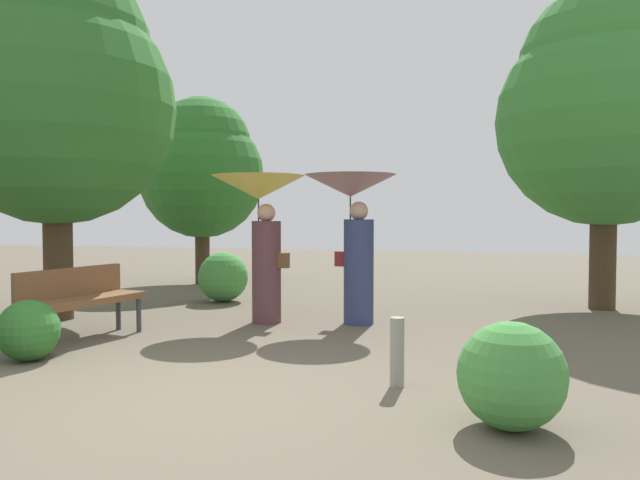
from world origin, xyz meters
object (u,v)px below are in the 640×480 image
object	(u,v)px
person_left	(261,213)
park_bench	(80,296)
tree_mid_left	(202,167)
path_marker_post	(397,352)
person_right	(353,215)
tree_near_left	(55,88)
tree_near_right	(606,103)

from	to	relation	value
person_left	park_bench	world-z (taller)	person_left
tree_mid_left	path_marker_post	distance (m)	8.60
park_bench	tree_mid_left	size ratio (longest dim) A/B	0.40
person_left	person_right	bearing A→B (deg)	-72.12
tree_near_left	path_marker_post	world-z (taller)	tree_near_left
person_right	tree_near_left	size ratio (longest dim) A/B	0.40
person_left	person_right	size ratio (longest dim) A/B	1.00
tree_mid_left	tree_near_left	bearing A→B (deg)	-89.24
person_right	tree_mid_left	world-z (taller)	tree_mid_left
person_left	park_bench	distance (m)	2.50
tree_near_right	path_marker_post	distance (m)	6.32
person_left	park_bench	size ratio (longest dim) A/B	1.26
park_bench	tree_mid_left	bearing A→B (deg)	23.81
tree_near_left	tree_mid_left	world-z (taller)	tree_near_left
person_right	park_bench	world-z (taller)	person_right
person_right	park_bench	xyz separation A→B (m)	(-2.80, -1.91, -0.94)
tree_near_left	person_right	bearing A→B (deg)	10.89
park_bench	tree_near_left	world-z (taller)	tree_near_left
person_right	path_marker_post	size ratio (longest dim) A/B	3.37
park_bench	tree_near_left	distance (m)	3.14
park_bench	tree_near_right	bearing A→B (deg)	-44.97
tree_near_right	tree_near_left	bearing A→B (deg)	-157.81
park_bench	path_marker_post	bearing A→B (deg)	-92.70
park_bench	tree_mid_left	xyz separation A→B (m)	(-1.27, 5.66, 1.94)
tree_mid_left	path_marker_post	xyz separation A→B (m)	(5.08, -6.60, -2.15)
park_bench	tree_near_left	xyz separation A→B (m)	(-1.21, 1.14, 2.67)
person_left	tree_near_left	bearing A→B (deg)	107.34
path_marker_post	tree_near_right	bearing A→B (deg)	64.86
park_bench	person_left	bearing A→B (deg)	-32.36
park_bench	path_marker_post	size ratio (longest dim) A/B	2.67
tree_near_right	path_marker_post	xyz separation A→B (m)	(-2.40, -5.11, -2.84)
tree_near_right	path_marker_post	size ratio (longest dim) A/B	8.43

